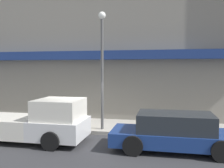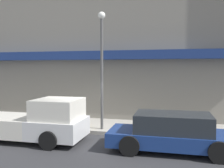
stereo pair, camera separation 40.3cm
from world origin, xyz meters
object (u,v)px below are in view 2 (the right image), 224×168
(parked_car, at_px, (173,133))
(street_lamp, at_px, (102,57))
(pickup_truck, at_px, (32,122))
(fire_hydrant, at_px, (84,120))

(parked_car, bearing_deg, street_lamp, 150.74)
(pickup_truck, bearing_deg, parked_car, -1.85)
(pickup_truck, relative_size, fire_hydrant, 7.80)
(fire_hydrant, bearing_deg, pickup_truck, -122.12)
(street_lamp, bearing_deg, fire_hydrant, 161.88)
(pickup_truck, distance_m, fire_hydrant, 2.88)
(pickup_truck, distance_m, street_lamp, 4.42)
(pickup_truck, xyz_separation_m, fire_hydrant, (1.52, 2.42, -0.30))
(fire_hydrant, relative_size, street_lamp, 0.12)
(parked_car, relative_size, street_lamp, 0.85)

